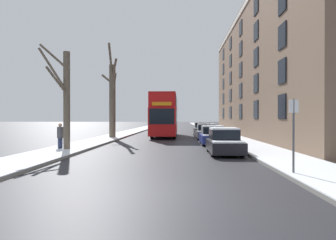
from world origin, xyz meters
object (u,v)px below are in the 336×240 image
Objects in this scene: parked_car_3 at (202,130)px; bare_tree_left_0 at (65,97)px; double_decker_bus at (165,113)px; bare_tree_left_1 at (112,98)px; parked_car_0 at (224,142)px; street_sign_post at (294,132)px; parked_car_2 at (206,132)px; pedestrian_left_sidewalk at (60,136)px; parked_car_1 at (213,136)px.

bare_tree_left_0 is at bearing -119.62° from parked_car_3.
parked_car_3 is at bearing 24.12° from double_decker_bus.
parked_car_0 is at bearing -53.04° from bare_tree_left_1.
street_sign_post is at bearing -60.54° from bare_tree_left_1.
bare_tree_left_0 is at bearing -130.81° from parked_car_2.
bare_tree_left_0 is 3.87× the size of pedestrian_left_sidewalk.
bare_tree_left_0 is at bearing -91.52° from bare_tree_left_1.
double_decker_bus is 2.63× the size of parked_car_2.
parked_car_1 is at bearing -33.44° from bare_tree_left_1.
street_sign_post is (1.39, -12.49, 0.86)m from parked_car_1.
double_decker_bus is 2.60× the size of parked_car_1.
parked_car_0 is 0.97× the size of parked_car_1.
parked_car_2 is (9.32, 10.80, -2.57)m from bare_tree_left_0.
bare_tree_left_0 is 13.14m from street_sign_post.
bare_tree_left_0 is 10.93m from parked_car_1.
double_decker_bus is 16.16m from parked_car_0.
parked_car_2 reaches higher than parked_car_0.
parked_car_0 is at bearing -90.00° from parked_car_3.
bare_tree_left_1 reaches higher than double_decker_bus.
street_sign_post reaches higher than parked_car_0.
parked_car_0 is at bearing -5.86° from bare_tree_left_0.
parked_car_2 is at bearing -42.36° from double_decker_bus.
street_sign_post is (1.39, -18.20, 0.84)m from parked_car_2.
street_sign_post is (11.14, -7.69, 0.59)m from pedestrian_left_sidewalk.
double_decker_bus is at bearing 104.09° from street_sign_post.
street_sign_post is at bearing -75.91° from double_decker_bus.
bare_tree_left_0 is at bearing 145.35° from street_sign_post.
parked_car_1 is 1.55× the size of street_sign_post.
double_decker_bus is 2.67× the size of parked_car_0.
bare_tree_left_1 reaches higher than parked_car_3.
bare_tree_left_0 is 9.72m from parked_car_0.
parked_car_0 is at bearing -75.12° from double_decker_bus.
parked_car_1 is (9.03, -5.96, -3.33)m from bare_tree_left_1.
parked_car_2 is 18.28m from street_sign_post.
parked_car_3 is at bearing 93.35° from street_sign_post.
parked_car_3 is (9.32, 16.40, -2.54)m from bare_tree_left_0.
parked_car_0 is 2.36× the size of pedestrian_left_sidewalk.
parked_car_2 is (4.12, -3.76, -1.84)m from double_decker_bus.
pedestrian_left_sidewalk reaches higher than parked_car_0.
parked_car_1 is at bearing -90.00° from parked_car_2.
bare_tree_left_1 is 0.85× the size of double_decker_bus.
bare_tree_left_1 is 2.13× the size of parked_car_3.
parked_car_1 is (9.32, 5.08, -2.59)m from bare_tree_left_0.
parked_car_2 is at bearing 94.37° from street_sign_post.
street_sign_post is (1.39, -23.81, 0.81)m from parked_car_3.
parked_car_3 is (4.12, 1.85, -1.81)m from double_decker_bus.
parked_car_1 is at bearing -66.49° from double_decker_bus.
parked_car_3 is (0.00, 11.32, 0.05)m from parked_car_1.
pedestrian_left_sidewalk is at bearing -132.85° from parked_car_2.
parked_car_2 is (0.00, 11.75, 0.00)m from parked_car_0.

